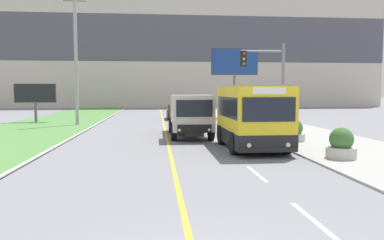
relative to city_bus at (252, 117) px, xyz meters
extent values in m
cube|color=silver|center=(-1.21, -9.90, -1.54)|extent=(0.12, 2.40, 0.01)
cube|color=silver|center=(-1.21, -5.30, -1.54)|extent=(0.12, 2.40, 0.01)
cube|color=silver|center=(-1.21, -0.70, -1.54)|extent=(0.12, 2.40, 0.01)
cube|color=silver|center=(-1.21, 3.90, -1.54)|extent=(0.12, 2.40, 0.01)
cube|color=silver|center=(-1.21, 8.50, -1.54)|extent=(0.12, 2.40, 0.01)
cube|color=silver|center=(-1.21, 13.10, -1.54)|extent=(0.12, 2.40, 0.01)
cube|color=beige|center=(-3.96, 50.88, 9.69)|extent=(80.00, 8.00, 22.48)
cube|color=#4C4C56|center=(-3.96, 46.86, 10.25)|extent=(80.00, 0.04, 7.87)
cube|color=yellow|center=(0.00, 0.00, 0.08)|extent=(2.51, 5.34, 2.71)
cube|color=black|center=(0.00, 0.00, -0.92)|extent=(2.53, 5.36, 0.70)
cube|color=black|center=(0.00, 0.00, 0.49)|extent=(2.54, 4.91, 0.95)
cube|color=gray|center=(0.00, 0.00, 1.48)|extent=(2.14, 4.81, 0.08)
cube|color=black|center=(0.00, -2.69, 0.49)|extent=(2.21, 0.04, 1.00)
cube|color=black|center=(0.00, -2.70, -1.17)|extent=(2.46, 0.06, 0.20)
sphere|color=#F4EAB2|center=(-0.82, -2.71, -0.97)|extent=(0.20, 0.20, 0.20)
sphere|color=#F4EAB2|center=(0.82, -2.71, -0.97)|extent=(0.20, 0.20, 0.20)
cube|color=white|center=(0.00, -2.69, 1.26)|extent=(1.38, 0.04, 0.28)
cylinder|color=black|center=(-1.19, -1.49, -1.05)|extent=(0.28, 1.00, 1.00)
cylinder|color=black|center=(1.19, -1.49, -1.05)|extent=(0.28, 1.00, 1.00)
cylinder|color=black|center=(-1.19, 1.71, -1.05)|extent=(0.28, 1.00, 1.00)
cylinder|color=black|center=(1.19, 1.71, -1.05)|extent=(0.28, 1.00, 1.00)
cube|color=black|center=(-2.53, 5.83, -1.10)|extent=(1.04, 6.74, 0.20)
cube|color=beige|center=(-2.53, 3.74, 0.01)|extent=(2.31, 2.57, 2.02)
cube|color=black|center=(-2.53, 2.44, 0.31)|extent=(1.96, 0.04, 0.91)
cube|color=black|center=(-2.53, 2.43, -0.78)|extent=(1.85, 0.06, 0.44)
sphere|color=silver|center=(-3.34, 2.42, -0.85)|extent=(0.18, 0.18, 0.18)
sphere|color=silver|center=(-1.72, 2.42, -0.85)|extent=(0.18, 0.18, 0.18)
cube|color=#994C19|center=(-2.53, 7.24, -0.94)|extent=(2.19, 3.92, 0.12)
cube|color=#994C19|center=(-3.57, 7.24, -0.35)|extent=(0.12, 3.92, 1.31)
cube|color=#994C19|center=(-1.49, 7.24, -0.35)|extent=(0.12, 3.92, 1.31)
cube|color=#994C19|center=(-2.53, 5.34, -0.35)|extent=(2.19, 0.12, 1.31)
cube|color=#994C19|center=(-2.53, 9.14, -0.35)|extent=(2.19, 0.12, 1.31)
cube|color=#994C19|center=(-2.53, 5.34, 0.43)|extent=(2.19, 0.12, 0.24)
cylinder|color=black|center=(-3.59, 3.48, -1.03)|extent=(0.30, 1.04, 1.04)
cylinder|color=black|center=(-1.47, 3.48, -1.03)|extent=(0.30, 1.04, 1.04)
cylinder|color=black|center=(-3.59, 7.43, -1.03)|extent=(0.30, 1.04, 1.04)
cylinder|color=black|center=(-1.47, 7.43, -1.03)|extent=(0.30, 1.04, 1.04)
cube|color=black|center=(-2.62, 19.79, -1.06)|extent=(1.80, 4.30, 0.61)
cube|color=black|center=(-2.62, 19.89, -0.42)|extent=(1.53, 2.36, 0.65)
cylinder|color=black|center=(-3.43, 18.50, -1.24)|extent=(0.18, 0.62, 0.62)
cylinder|color=black|center=(-1.81, 18.50, -1.24)|extent=(0.18, 0.62, 0.62)
cylinder|color=black|center=(-3.43, 21.08, -1.24)|extent=(0.18, 0.62, 0.62)
cylinder|color=black|center=(-1.81, 21.08, -1.24)|extent=(0.18, 0.62, 0.62)
cylinder|color=#9E9E99|center=(-11.08, 14.05, 4.17)|extent=(0.28, 0.28, 11.43)
cylinder|color=#4C4C4C|center=(-11.08, 14.05, 8.51)|extent=(1.80, 0.08, 0.08)
cylinder|color=slate|center=(1.84, 1.00, 1.04)|extent=(0.16, 0.16, 5.19)
cylinder|color=slate|center=(0.74, 1.00, 3.24)|extent=(2.20, 0.10, 0.10)
cube|color=black|center=(-0.22, 1.00, 2.84)|extent=(0.28, 0.24, 0.80)
sphere|color=red|center=(-0.22, 0.87, 3.08)|extent=(0.14, 0.14, 0.14)
sphere|color=orange|center=(-0.22, 0.87, 2.84)|extent=(0.14, 0.14, 0.14)
sphere|color=green|center=(-0.22, 0.87, 2.60)|extent=(0.14, 0.14, 0.14)
cylinder|color=#59595B|center=(3.64, 21.48, 0.74)|extent=(0.24, 0.24, 4.58)
cube|color=#333333|center=(3.64, 21.48, 4.33)|extent=(4.95, 0.20, 2.76)
cube|color=navy|center=(3.64, 21.37, 4.33)|extent=(4.79, 0.02, 2.60)
cylinder|color=#59595B|center=(-15.35, 17.17, -0.62)|extent=(0.24, 0.24, 1.86)
cube|color=#333333|center=(-15.35, 17.17, 1.07)|extent=(3.62, 0.20, 1.69)
cube|color=black|center=(-15.35, 17.06, 1.07)|extent=(3.46, 0.02, 1.53)
cylinder|color=#B7B2A8|center=(2.83, -3.22, -1.24)|extent=(1.19, 1.19, 0.45)
sphere|color=#3D6B33|center=(2.83, -3.22, -0.69)|extent=(0.95, 0.95, 0.95)
cylinder|color=#B7B2A8|center=(2.88, 2.06, -1.26)|extent=(1.15, 1.15, 0.41)
sphere|color=#3D6B33|center=(2.88, 2.06, -0.74)|extent=(0.92, 0.92, 0.92)
cylinder|color=#B7B2A8|center=(2.94, 7.34, -1.25)|extent=(1.14, 1.14, 0.44)
sphere|color=#3D6B33|center=(2.94, 7.34, -0.71)|extent=(0.91, 0.91, 0.91)
camera|label=1|loc=(-4.56, -17.49, 1.22)|focal=35.00mm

